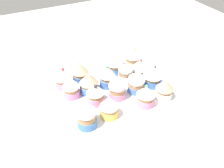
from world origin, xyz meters
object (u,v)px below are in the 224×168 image
object	(u,v)px
baking_tray	(112,92)
cupcake_15	(109,107)
cupcake_6	(107,76)
cupcake_10	(136,83)
cupcake_13	(165,89)
cupcake_4	(140,68)
cupcake_1	(115,63)
cupcake_16	(87,117)
cupcake_8	(71,86)
cupcake_3	(62,77)
cupcake_9	(153,76)
cupcake_2	(80,72)
napkin	(163,59)
cupcake_14	(146,96)
cupcake_11	(116,89)
cupcake_5	(126,72)
cupcake_7	(89,83)
cupcake_12	(95,94)
cupcake_0	(133,57)

from	to	relation	value
baking_tray	cupcake_15	distance (cm)	12.65
cupcake_6	cupcake_10	world-z (taller)	cupcake_6
cupcake_6	cupcake_13	world-z (taller)	cupcake_6
cupcake_4	cupcake_1	bearing A→B (deg)	-43.86
cupcake_15	cupcake_16	world-z (taller)	cupcake_15
cupcake_1	cupcake_8	distance (cm)	20.18
cupcake_1	cupcake_13	bearing A→B (deg)	110.62
cupcake_1	cupcake_3	world-z (taller)	cupcake_3
cupcake_9	cupcake_16	distance (cm)	28.65
cupcake_1	cupcake_3	xyz separation A→B (cm)	(19.95, -0.16, 0.01)
cupcake_2	cupcake_6	distance (cm)	9.92
baking_tray	cupcake_6	distance (cm)	5.81
cupcake_4	napkin	size ratio (longest dim) A/B	0.55
cupcake_10	cupcake_14	distance (cm)	7.14
cupcake_4	cupcake_11	world-z (taller)	cupcake_4
cupcake_9	cupcake_8	bearing A→B (deg)	-14.04
cupcake_6	cupcake_11	xyz separation A→B (cm)	(0.31, 7.16, -0.52)
cupcake_2	cupcake_5	distance (cm)	15.97
cupcake_14	cupcake_15	size ratio (longest dim) A/B	1.01
cupcake_2	cupcake_7	xyz separation A→B (cm)	(-0.34, 6.92, 0.08)
cupcake_10	cupcake_8	bearing A→B (deg)	-19.53
cupcake_7	cupcake_15	world-z (taller)	cupcake_7
cupcake_1	cupcake_2	distance (cm)	13.40
cupcake_2	cupcake_5	size ratio (longest dim) A/B	1.07
cupcake_10	cupcake_11	world-z (taller)	cupcake_10
cupcake_9	napkin	distance (cm)	20.30
cupcake_16	cupcake_3	bearing A→B (deg)	-88.97
cupcake_1	cupcake_16	xyz separation A→B (cm)	(19.57, 20.80, -0.20)
cupcake_9	cupcake_12	xyz separation A→B (cm)	(21.45, -0.19, -0.27)
cupcake_7	napkin	bearing A→B (deg)	-169.04
cupcake_3	cupcake_4	distance (cm)	27.55
cupcake_6	cupcake_7	distance (cm)	7.00
cupcake_2	cupcake_14	xyz separation A→B (cm)	(-13.69, 20.79, -0.11)
cupcake_9	cupcake_11	distance (cm)	14.41
baking_tray	cupcake_14	size ratio (longest dim) A/B	5.18
cupcake_2	cupcake_3	bearing A→B (deg)	0.59
napkin	cupcake_5	bearing A→B (deg)	16.95
cupcake_0	cupcake_10	world-z (taller)	cupcake_0
cupcake_2	cupcake_6	world-z (taller)	cupcake_6
cupcake_0	cupcake_9	xyz separation A→B (cm)	(0.22, 13.53, 0.02)
cupcake_7	cupcake_13	distance (cm)	24.79
cupcake_3	cupcake_16	distance (cm)	20.97
cupcake_13	cupcake_15	world-z (taller)	cupcake_15
baking_tray	cupcake_13	xyz separation A→B (cm)	(-13.71, 10.44, 4.21)
cupcake_6	cupcake_9	distance (cm)	15.55
cupcake_0	cupcake_16	size ratio (longest dim) A/B	1.19
cupcake_4	cupcake_8	size ratio (longest dim) A/B	0.90
cupcake_8	cupcake_11	xyz separation A→B (cm)	(-12.80, 7.36, -0.52)
cupcake_0	baking_tray	bearing A→B (deg)	35.97
cupcake_7	cupcake_11	world-z (taller)	cupcake_7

